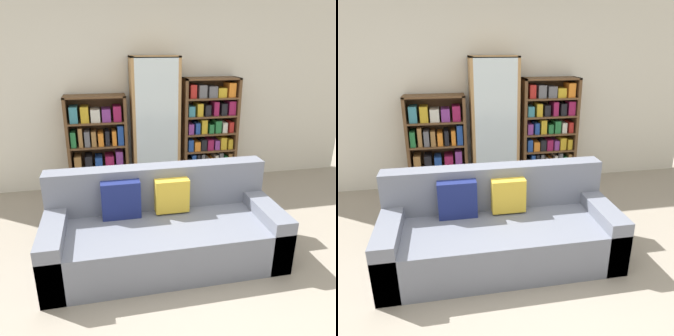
% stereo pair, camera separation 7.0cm
% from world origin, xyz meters
% --- Properties ---
extents(ground_plane, '(16.00, 16.00, 0.00)m').
position_xyz_m(ground_plane, '(0.00, 0.00, 0.00)').
color(ground_plane, gray).
extents(wall_back, '(6.18, 0.06, 2.70)m').
position_xyz_m(wall_back, '(0.00, 2.69, 1.35)').
color(wall_back, silver).
rests_on(wall_back, ground).
extents(couch, '(2.15, 0.88, 0.85)m').
position_xyz_m(couch, '(-0.18, 0.75, 0.29)').
color(couch, slate).
rests_on(couch, ground).
extents(bookshelf_left, '(0.79, 0.32, 1.34)m').
position_xyz_m(bookshelf_left, '(-0.74, 2.48, 0.64)').
color(bookshelf_left, brown).
rests_on(bookshelf_left, ground).
extents(display_cabinet, '(0.64, 0.36, 1.82)m').
position_xyz_m(display_cabinet, '(0.04, 2.46, 0.91)').
color(display_cabinet, '#AD7F4C').
rests_on(display_cabinet, ground).
extents(bookshelf_right, '(0.79, 0.32, 1.53)m').
position_xyz_m(bookshelf_right, '(0.83, 2.48, 0.75)').
color(bookshelf_right, brown).
rests_on(bookshelf_right, ground).
extents(wine_bottle, '(0.08, 0.08, 0.34)m').
position_xyz_m(wine_bottle, '(0.67, 1.49, 0.14)').
color(wine_bottle, '#192333').
rests_on(wine_bottle, ground).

